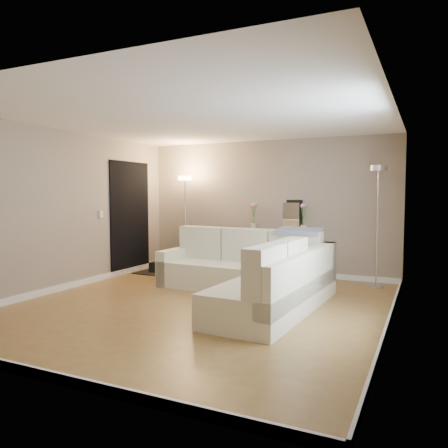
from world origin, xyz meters
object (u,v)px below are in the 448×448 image
at_px(sectional_sofa, 252,274).
at_px(console_table, 274,253).
at_px(floor_lamp_lit, 185,204).
at_px(floor_lamp_unlit, 378,202).

distance_m(sectional_sofa, console_table, 1.91).
xyz_separation_m(floor_lamp_lit, floor_lamp_unlit, (3.73, -0.10, 0.07)).
relative_size(sectional_sofa, floor_lamp_unlit, 1.40).
distance_m(sectional_sofa, floor_lamp_lit, 2.86).
distance_m(sectional_sofa, floor_lamp_unlit, 2.47).
relative_size(console_table, floor_lamp_lit, 0.64).
xyz_separation_m(sectional_sofa, floor_lamp_lit, (-2.12, 1.64, 1.00)).
relative_size(floor_lamp_lit, floor_lamp_unlit, 0.95).
relative_size(console_table, floor_lamp_unlit, 0.61).
height_order(console_table, floor_lamp_lit, floor_lamp_lit).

